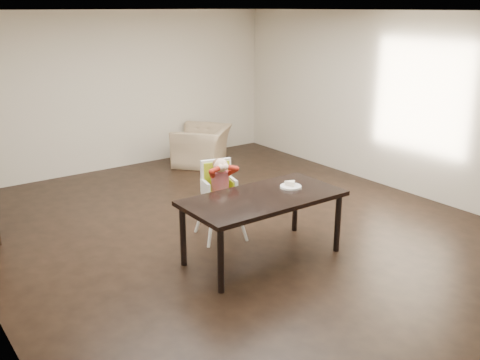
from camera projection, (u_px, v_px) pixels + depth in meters
The scene contains 6 objects.
ground at pixel (234, 228), 6.95m from camera, with size 7.00×7.00×0.00m, color black.
room_walls at pixel (234, 85), 6.38m from camera, with size 6.02×7.02×2.71m.
dining_table at pixel (263, 203), 5.93m from camera, with size 1.80×0.90×0.75m.
high_chair at pixel (219, 181), 6.50m from camera, with size 0.51×0.51×1.02m.
plate at pixel (291, 185), 6.18m from camera, with size 0.31×0.31×0.07m.
armchair at pixel (202, 139), 9.68m from camera, with size 1.03×0.67×0.90m, color tan.
Camera 1 is at (-3.71, -5.24, 2.75)m, focal length 40.00 mm.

